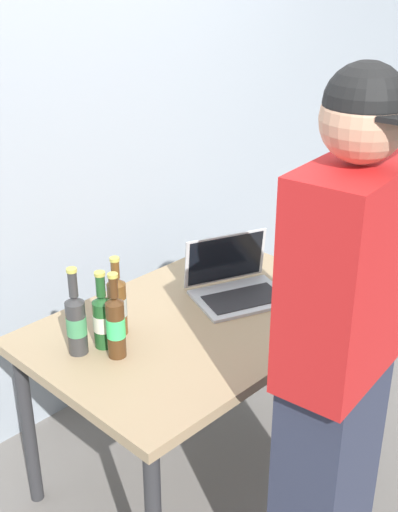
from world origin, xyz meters
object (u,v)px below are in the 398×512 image
object	(u,v)px
person_figure	(337,369)
beer_bottle_amber	(117,304)
beer_bottle_dark	(76,322)
beer_bottle_green	(116,324)
laptop	(235,283)
beer_bottle_brown	(103,318)

from	to	relation	value
person_figure	beer_bottle_amber	bearing A→B (deg)	99.27
beer_bottle_dark	beer_bottle_green	xyz separation A→B (m)	(0.08, -0.11, 0.00)
laptop	beer_bottle_dark	xyz separation A→B (m)	(-0.67, 0.10, 0.07)
beer_bottle_dark	beer_bottle_green	bearing A→B (deg)	-54.62
beer_bottle_amber	beer_bottle_green	world-z (taller)	beer_bottle_green
beer_bottle_brown	beer_bottle_amber	world-z (taller)	beer_bottle_amber
beer_bottle_dark	beer_bottle_amber	world-z (taller)	beer_bottle_dark
beer_bottle_dark	beer_bottle_amber	size ratio (longest dim) A/B	1.07
laptop	beer_bottle_brown	bearing A→B (deg)	172.78
beer_bottle_amber	laptop	bearing A→B (deg)	-11.63
laptop	beer_bottle_dark	world-z (taller)	beer_bottle_dark
laptop	person_figure	world-z (taller)	person_figure
beer_bottle_dark	beer_bottle_green	world-z (taller)	beer_bottle_dark
laptop	beer_bottle_amber	world-z (taller)	beer_bottle_amber
laptop	beer_bottle_brown	distance (m)	0.60
beer_bottle_dark	person_figure	bearing A→B (deg)	-69.34
beer_bottle_amber	beer_bottle_green	bearing A→B (deg)	-131.22
laptop	person_figure	distance (m)	0.80
beer_bottle_brown	person_figure	world-z (taller)	person_figure
beer_bottle_amber	beer_bottle_dark	bearing A→B (deg)	179.65
laptop	person_figure	xyz separation A→B (m)	(-0.37, -0.70, 0.12)
beer_bottle_green	beer_bottle_dark	bearing A→B (deg)	125.38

